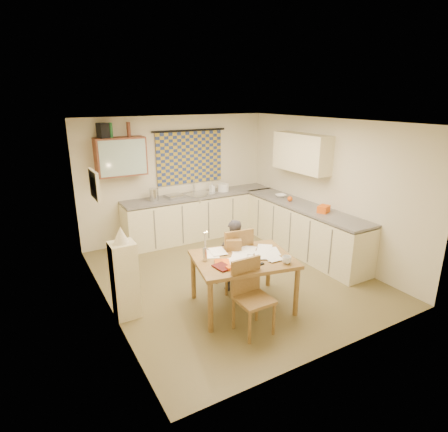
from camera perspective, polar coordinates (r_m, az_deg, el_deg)
floor at (r=6.31m, az=1.23°, el=-9.20°), size 4.00×4.50×0.02m
ceiling at (r=5.64m, az=1.41°, el=14.29°), size 4.00×4.50×0.02m
wall_back at (r=7.82m, az=-7.29°, el=5.80°), size 4.00×0.02×2.50m
wall_front at (r=4.19m, az=17.52°, el=-5.57°), size 4.00×0.02×2.50m
wall_left at (r=5.16m, az=-18.21°, el=-1.25°), size 0.02×4.50×2.50m
wall_right at (r=7.07m, az=15.46°, el=4.02°), size 0.02×4.50×2.50m
window_blind at (r=7.83m, az=-5.24°, el=8.86°), size 1.45×0.03×1.05m
curtain_rod at (r=7.74m, az=-5.30°, el=12.86°), size 1.60×0.04×0.04m
wall_cabinet at (r=7.20m, az=-15.46°, el=8.73°), size 0.90×0.34×0.70m
wall_cabinet_glass at (r=7.03m, az=-15.10°, el=8.56°), size 0.84×0.02×0.64m
upper_cabinet_right at (r=7.23m, az=11.73°, el=9.44°), size 0.34×1.30×0.70m
framed_print at (r=5.42m, az=-19.16°, el=4.53°), size 0.04×0.50×0.40m
print_canvas at (r=5.43m, az=-18.90°, el=4.56°), size 0.01×0.42×0.32m
counter_back at (r=7.92m, az=-3.37°, el=0.08°), size 3.30×0.62×0.92m
counter_right at (r=7.25m, az=11.86°, el=-1.96°), size 0.62×2.95×0.92m
stove at (r=6.55m, az=18.09°, el=-4.95°), size 0.54×0.54×0.84m
sink at (r=7.78m, az=-3.63°, el=3.05°), size 0.68×0.62×0.10m
tap at (r=7.87m, az=-4.62°, el=4.55°), size 0.03×0.03×0.28m
dish_rack at (r=7.54m, az=-7.52°, el=3.00°), size 0.39×0.34×0.06m
kettle at (r=7.37m, az=-10.65°, el=3.23°), size 0.20×0.20×0.24m
mixing_bowl at (r=8.00m, az=-0.12°, el=4.38°), size 0.29×0.29×0.16m
soap_bottle at (r=7.93m, az=-1.84°, el=4.39°), size 0.14×0.14×0.20m
bowl at (r=7.62m, az=8.64°, el=3.07°), size 0.25×0.25×0.05m
orange_bag at (r=6.75m, az=14.94°, el=1.04°), size 0.27×0.23×0.12m
fruit_orange at (r=7.32m, az=10.01°, el=2.60°), size 0.10×0.10×0.10m
speaker at (r=7.08m, az=-17.98°, el=12.30°), size 0.20×0.23×0.26m
bottle_green at (r=7.11m, az=-16.88°, el=12.41°), size 0.08×0.08×0.26m
bottle_brown at (r=7.19m, az=-14.33°, el=12.67°), size 0.07×0.07×0.26m
dining_table at (r=5.31m, az=2.87°, el=-10.00°), size 1.49×1.25×0.75m
chair_far at (r=5.83m, az=1.47°, el=-8.09°), size 0.50×0.50×1.01m
chair_near at (r=4.85m, az=4.39°, el=-14.16°), size 0.43×0.43×0.93m
person at (r=5.69m, az=1.42°, el=-5.98°), size 0.42×0.28×1.12m
shelf_stand at (r=5.19m, az=-14.87°, el=-9.44°), size 0.32×0.30×1.06m
lampshade at (r=4.93m, az=-15.46°, el=-2.78°), size 0.20×0.20×0.22m
letter_rack at (r=5.35m, az=1.48°, el=-4.45°), size 0.24×0.19×0.16m
mug at (r=5.02m, az=9.53°, el=-6.60°), size 0.23×0.23×0.10m
magazine at (r=4.80m, az=-1.13°, el=-8.06°), size 0.25×0.29×0.02m
book at (r=4.94m, az=-1.38°, el=-7.30°), size 0.40×0.42×0.02m
orange_box at (r=4.81m, az=1.07°, el=-7.87°), size 0.12×0.08×0.04m
eyeglasses at (r=4.94m, az=5.45°, el=-7.36°), size 0.13×0.06×0.02m
candle_holder at (r=5.02m, az=-2.92°, el=-5.89°), size 0.06×0.06×0.18m
candle at (r=4.95m, az=-2.90°, el=-3.73°), size 0.03×0.03×0.22m
candle_flame at (r=4.89m, az=-2.62°, el=-2.44°), size 0.02×0.02×0.02m
papers at (r=5.21m, az=3.95°, el=-5.92°), size 1.10×0.86×0.02m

